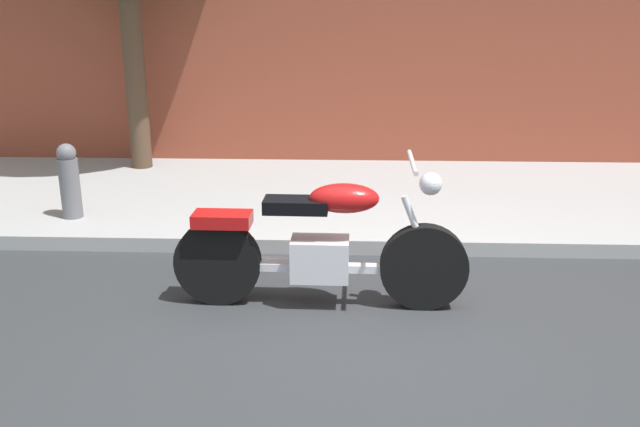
% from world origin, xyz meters
% --- Properties ---
extents(ground_plane, '(60.00, 60.00, 0.00)m').
position_xyz_m(ground_plane, '(0.00, 0.00, 0.00)').
color(ground_plane, '#303335').
extents(sidewalk, '(23.00, 3.33, 0.14)m').
position_xyz_m(sidewalk, '(0.00, 3.08, 0.07)').
color(sidewalk, '#A3A3A3').
rests_on(sidewalk, ground).
extents(motorcycle, '(2.25, 0.70, 1.17)m').
position_xyz_m(motorcycle, '(-0.48, 0.33, 0.47)').
color(motorcycle, black).
rests_on(motorcycle, ground).
extents(fire_hydrant, '(0.20, 0.20, 0.91)m').
position_xyz_m(fire_hydrant, '(-3.08, 2.04, 0.46)').
color(fire_hydrant, slate).
rests_on(fire_hydrant, ground).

